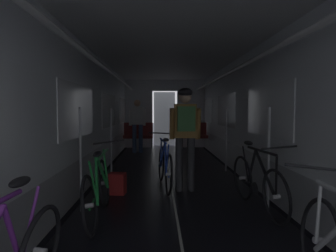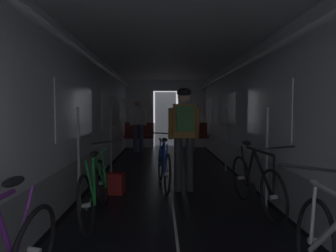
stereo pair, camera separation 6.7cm
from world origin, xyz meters
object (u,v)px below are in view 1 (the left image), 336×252
at_px(bicycle_blue_in_aisle, 165,166).
at_px(bicycle_green, 98,189).
at_px(bicycle_black, 257,182).
at_px(person_standing_near_bench, 137,122).
at_px(bench_seat_far_left, 138,134).
at_px(person_cyclist_aisle, 185,127).
at_px(bench_seat_far_right, 192,134).
at_px(backpack_on_floor, 117,184).

bearing_deg(bicycle_blue_in_aisle, bicycle_green, -119.06).
bearing_deg(bicycle_black, person_standing_near_bench, 109.54).
relative_size(bicycle_green, bicycle_blue_in_aisle, 1.00).
xyz_separation_m(bench_seat_far_left, person_standing_near_bench, (0.00, -0.38, 0.41)).
distance_m(bicycle_black, bicycle_green, 2.10).
height_order(bicycle_black, person_cyclist_aisle, person_cyclist_aisle).
height_order(bench_seat_far_right, backpack_on_floor, bench_seat_far_right).
height_order(bench_seat_far_right, bicycle_black, bench_seat_far_right).
xyz_separation_m(bench_seat_far_left, bicycle_blue_in_aisle, (0.78, -4.74, -0.18)).
distance_m(bench_seat_far_left, bicycle_blue_in_aisle, 4.81).
bearing_deg(person_cyclist_aisle, backpack_on_floor, -172.68).
xyz_separation_m(person_cyclist_aisle, backpack_on_floor, (-1.12, -0.14, -0.90)).
relative_size(bench_seat_far_left, bench_seat_far_right, 1.00).
relative_size(bicycle_black, backpack_on_floor, 4.96).
bearing_deg(bicycle_green, bench_seat_far_left, 89.28).
bearing_deg(bench_seat_far_right, bicycle_blue_in_aisle, -102.13).
bearing_deg(bicycle_black, person_cyclist_aisle, 131.26).
distance_m(person_cyclist_aisle, person_standing_near_bench, 4.77).
bearing_deg(bench_seat_far_left, backpack_on_floor, -89.97).
xyz_separation_m(bench_seat_far_left, bench_seat_far_right, (1.80, 0.00, 0.00)).
bearing_deg(backpack_on_floor, person_standing_near_bench, 90.00).
bearing_deg(bench_seat_far_right, bench_seat_far_left, 180.00).
xyz_separation_m(person_cyclist_aisle, bicycle_blue_in_aisle, (-0.34, 0.26, -0.69)).
distance_m(bicycle_green, person_cyclist_aisle, 1.89).
bearing_deg(bench_seat_far_right, bicycle_black, -88.04).
height_order(bench_seat_far_right, person_cyclist_aisle, person_cyclist_aisle).
distance_m(person_cyclist_aisle, bicycle_blue_in_aisle, 0.81).
height_order(bench_seat_far_right, bicycle_blue_in_aisle, bench_seat_far_right).
bearing_deg(backpack_on_floor, bench_seat_far_left, 90.03).
xyz_separation_m(bicycle_green, person_standing_near_bench, (0.08, 5.91, 0.59)).
xyz_separation_m(bench_seat_far_right, person_standing_near_bench, (-1.80, -0.38, 0.41)).
height_order(bench_seat_far_left, person_cyclist_aisle, person_cyclist_aisle).
xyz_separation_m(bench_seat_far_left, bicycle_green, (-0.08, -6.29, -0.19)).
distance_m(bicycle_blue_in_aisle, person_standing_near_bench, 4.48).
bearing_deg(bicycle_green, bench_seat_far_right, 73.37).
bearing_deg(person_standing_near_bench, bench_seat_far_right, 11.83).
distance_m(bicycle_black, person_standing_near_bench, 6.02).
bearing_deg(person_standing_near_bench, person_cyclist_aisle, -76.46).
bearing_deg(backpack_on_floor, person_cyclist_aisle, 7.32).
relative_size(bench_seat_far_left, person_cyclist_aisle, 0.57).
bearing_deg(bench_seat_far_left, bicycle_blue_in_aisle, -80.67).
bearing_deg(bench_seat_far_right, person_standing_near_bench, -168.17).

